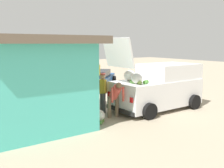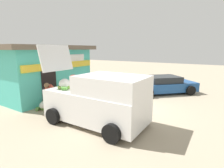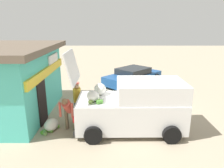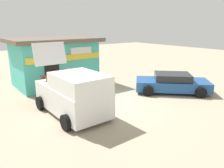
{
  "view_description": "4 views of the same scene",
  "coord_description": "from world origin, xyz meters",
  "px_view_note": "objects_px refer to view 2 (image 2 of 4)",
  "views": [
    {
      "loc": [
        -10.71,
        8.24,
        2.95
      ],
      "look_at": [
        -0.53,
        1.15,
        0.99
      ],
      "focal_mm": 41.57,
      "sensor_mm": 36.0,
      "label": 1
    },
    {
      "loc": [
        -7.84,
        -4.19,
        2.99
      ],
      "look_at": [
        0.46,
        1.19,
        1.01
      ],
      "focal_mm": 28.31,
      "sensor_mm": 36.0,
      "label": 2
    },
    {
      "loc": [
        -9.99,
        0.76,
        4.12
      ],
      "look_at": [
        0.35,
        0.78,
        1.08
      ],
      "focal_mm": 33.24,
      "sensor_mm": 36.0,
      "label": 3
    },
    {
      "loc": [
        -6.73,
        -8.57,
        4.01
      ],
      "look_at": [
        0.4,
        0.74,
        0.79
      ],
      "focal_mm": 34.5,
      "sensor_mm": 36.0,
      "label": 4
    }
  ],
  "objects_px": {
    "parked_sedan": "(163,85)",
    "paint_bucket": "(101,90)",
    "delivery_van": "(99,100)",
    "vendor_standing": "(73,89)",
    "unloaded_banana_pile": "(46,105)",
    "customer_bending": "(53,94)",
    "storefront_bar": "(43,71)"
  },
  "relations": [
    {
      "from": "vendor_standing",
      "to": "unloaded_banana_pile",
      "type": "distance_m",
      "value": 1.59
    },
    {
      "from": "customer_bending",
      "to": "unloaded_banana_pile",
      "type": "height_order",
      "value": "customer_bending"
    },
    {
      "from": "delivery_van",
      "to": "vendor_standing",
      "type": "height_order",
      "value": "delivery_van"
    },
    {
      "from": "customer_bending",
      "to": "parked_sedan",
      "type": "bearing_deg",
      "value": -25.39
    },
    {
      "from": "delivery_van",
      "to": "vendor_standing",
      "type": "relative_size",
      "value": 2.63
    },
    {
      "from": "delivery_van",
      "to": "parked_sedan",
      "type": "xyz_separation_m",
      "value": [
        6.45,
        -0.59,
        -0.44
      ]
    },
    {
      "from": "delivery_van",
      "to": "paint_bucket",
      "type": "height_order",
      "value": "delivery_van"
    },
    {
      "from": "delivery_van",
      "to": "customer_bending",
      "type": "relative_size",
      "value": 2.98
    },
    {
      "from": "parked_sedan",
      "to": "vendor_standing",
      "type": "height_order",
      "value": "vendor_standing"
    },
    {
      "from": "parked_sedan",
      "to": "paint_bucket",
      "type": "bearing_deg",
      "value": 123.62
    },
    {
      "from": "delivery_van",
      "to": "storefront_bar",
      "type": "bearing_deg",
      "value": 74.67
    },
    {
      "from": "vendor_standing",
      "to": "delivery_van",
      "type": "bearing_deg",
      "value": -112.51
    },
    {
      "from": "vendor_standing",
      "to": "unloaded_banana_pile",
      "type": "height_order",
      "value": "vendor_standing"
    },
    {
      "from": "unloaded_banana_pile",
      "to": "customer_bending",
      "type": "bearing_deg",
      "value": -96.39
    },
    {
      "from": "storefront_bar",
      "to": "unloaded_banana_pile",
      "type": "xyz_separation_m",
      "value": [
        -1.58,
        -2.22,
        -1.43
      ]
    },
    {
      "from": "delivery_van",
      "to": "customer_bending",
      "type": "distance_m",
      "value": 2.55
    },
    {
      "from": "storefront_bar",
      "to": "customer_bending",
      "type": "bearing_deg",
      "value": -119.29
    },
    {
      "from": "vendor_standing",
      "to": "parked_sedan",
      "type": "bearing_deg",
      "value": -28.61
    },
    {
      "from": "storefront_bar",
      "to": "customer_bending",
      "type": "xyz_separation_m",
      "value": [
        -1.67,
        -2.97,
        -0.74
      ]
    },
    {
      "from": "delivery_van",
      "to": "unloaded_banana_pile",
      "type": "distance_m",
      "value": 3.39
    },
    {
      "from": "paint_bucket",
      "to": "customer_bending",
      "type": "bearing_deg",
      "value": -174.48
    },
    {
      "from": "vendor_standing",
      "to": "paint_bucket",
      "type": "bearing_deg",
      "value": 10.34
    },
    {
      "from": "delivery_van",
      "to": "customer_bending",
      "type": "xyz_separation_m",
      "value": [
        -0.16,
        2.54,
        -0.11
      ]
    },
    {
      "from": "parked_sedan",
      "to": "customer_bending",
      "type": "xyz_separation_m",
      "value": [
        -6.6,
        3.13,
        0.34
      ]
    },
    {
      "from": "unloaded_banana_pile",
      "to": "vendor_standing",
      "type": "bearing_deg",
      "value": -40.61
    },
    {
      "from": "unloaded_banana_pile",
      "to": "paint_bucket",
      "type": "bearing_deg",
      "value": -4.7
    },
    {
      "from": "customer_bending",
      "to": "unloaded_banana_pile",
      "type": "bearing_deg",
      "value": 83.61
    },
    {
      "from": "vendor_standing",
      "to": "paint_bucket",
      "type": "height_order",
      "value": "vendor_standing"
    },
    {
      "from": "vendor_standing",
      "to": "paint_bucket",
      "type": "xyz_separation_m",
      "value": [
        3.1,
        0.57,
        -0.77
      ]
    },
    {
      "from": "storefront_bar",
      "to": "unloaded_banana_pile",
      "type": "relative_size",
      "value": 6.36
    },
    {
      "from": "vendor_standing",
      "to": "storefront_bar",
      "type": "bearing_deg",
      "value": 80.51
    },
    {
      "from": "storefront_bar",
      "to": "paint_bucket",
      "type": "xyz_separation_m",
      "value": [
        2.58,
        -2.56,
        -1.44
      ]
    }
  ]
}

